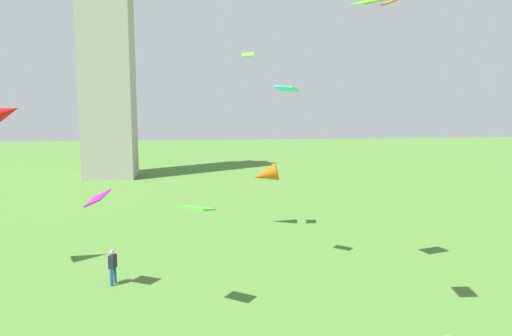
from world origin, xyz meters
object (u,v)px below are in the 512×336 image
kite_flying_6 (197,208)px  kite_flying_7 (287,89)px  person_0 (113,265)px  kite_flying_1 (265,175)px  kite_flying_3 (248,55)px  kite_flying_5 (396,0)px  kite_flying_4 (370,2)px  kite_flying_2 (97,198)px  kite_flying_0 (0,114)px

kite_flying_6 → kite_flying_7: bearing=-94.6°
person_0 → kite_flying_1: size_ratio=0.78×
person_0 → kite_flying_1: bearing=-25.3°
kite_flying_3 → kite_flying_5: 15.08m
kite_flying_1 → kite_flying_5: kite_flying_5 is taller
person_0 → kite_flying_4: 17.97m
kite_flying_1 → kite_flying_2: bearing=-28.1°
kite_flying_1 → kite_flying_6: (-5.03, -14.24, 0.74)m
kite_flying_3 → kite_flying_2: bearing=142.4°
kite_flying_1 → kite_flying_3: bearing=-19.1°
kite_flying_3 → kite_flying_4: (4.98, -8.55, 1.70)m
kite_flying_4 → kite_flying_6: size_ratio=1.07×
kite_flying_1 → kite_flying_4: size_ratio=1.31×
kite_flying_1 → kite_flying_4: kite_flying_4 is taller
kite_flying_1 → kite_flying_2: kite_flying_2 is taller
kite_flying_0 → kite_flying_6: bearing=-142.5°
kite_flying_1 → kite_flying_5: 19.43m
kite_flying_0 → kite_flying_7: size_ratio=1.79×
kite_flying_1 → kite_flying_7: bearing=10.7°
kite_flying_6 → kite_flying_2: bearing=6.2°
kite_flying_3 → kite_flying_7: bearing=-162.9°
person_0 → kite_flying_2: size_ratio=1.24×
person_0 → kite_flying_0: (-5.68, 2.43, 7.38)m
kite_flying_1 → kite_flying_3: (-1.55, -2.58, 8.30)m
person_0 → kite_flying_2: kite_flying_2 is taller
kite_flying_6 → kite_flying_3: bearing=-69.5°
kite_flying_1 → kite_flying_5: (2.16, -17.19, 8.79)m
kite_flying_1 → kite_flying_4: (3.43, -11.13, 9.99)m
person_0 → kite_flying_7: bearing=-63.0°
kite_flying_4 → person_0: bearing=-17.4°
kite_flying_6 → kite_flying_5: bearing=-165.1°
person_0 → kite_flying_6: bearing=-115.4°
kite_flying_0 → kite_flying_3: kite_flying_3 is taller
person_0 → kite_flying_1: kite_flying_1 is taller
kite_flying_4 → kite_flying_5: size_ratio=1.26×
kite_flying_3 → kite_flying_6: bearing=168.0°
person_0 → kite_flying_3: 15.70m
kite_flying_3 → kite_flying_6: (-3.48, -11.66, -7.55)m
kite_flying_2 → kite_flying_7: bearing=-124.8°
kite_flying_0 → kite_flying_7: bearing=-113.3°
kite_flying_5 → kite_flying_6: (-7.19, 2.95, -8.04)m
kite_flying_5 → kite_flying_7: size_ratio=0.99×
kite_flying_1 → kite_flying_6: bearing=-7.6°
kite_flying_4 → kite_flying_6: (-8.46, -3.11, -9.25)m
person_0 → kite_flying_3: bearing=-28.0°
kite_flying_6 → kite_flying_1: bearing=-72.3°
kite_flying_4 → kite_flying_6: kite_flying_4 is taller
kite_flying_5 → kite_flying_7: 9.17m
person_0 → kite_flying_0: size_ratio=0.72×
kite_flying_2 → kite_flying_7: (9.44, 2.68, 5.17)m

